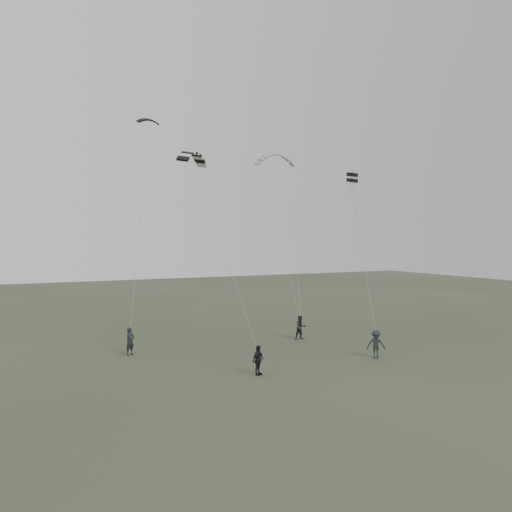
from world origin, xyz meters
name	(u,v)px	position (x,y,z in m)	size (l,w,h in m)	color
ground	(287,364)	(0.00, 0.00, 0.00)	(140.00, 140.00, 0.00)	#333E2B
flyer_left	(130,341)	(-8.51, 6.77, 0.95)	(0.70, 0.46, 1.91)	black
flyer_right	(301,327)	(4.81, 6.27, 0.95)	(0.92, 0.72, 1.89)	#24252A
flyer_center	(258,360)	(-2.81, -1.55, 0.88)	(1.03, 0.43, 1.75)	black
flyer_far	(376,344)	(6.10, -1.33, 0.95)	(1.23, 0.70, 1.90)	#26262A
kite_dark_small	(148,120)	(-6.27, 10.29, 17.03)	(1.67, 0.50, 0.53)	black
kite_pale_large	(276,154)	(7.31, 15.18, 16.14)	(4.07, 0.92, 1.66)	#A1A4A6
kite_striped	(193,153)	(-4.68, 4.62, 13.79)	(3.16, 0.79, 1.23)	black
kite_box	(352,178)	(8.20, 4.21, 12.76)	(0.64, 0.64, 0.72)	black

